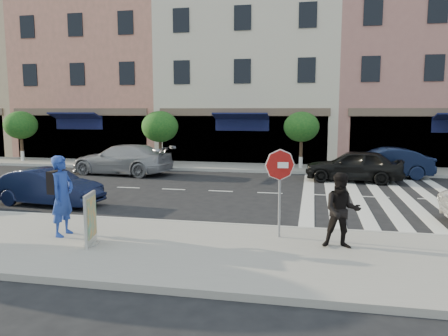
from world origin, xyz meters
TOP-DOWN VIEW (x-y plane):
  - ground at (0.00, 0.00)m, footprint 120.00×120.00m
  - sidewalk_near at (0.00, -3.75)m, footprint 60.00×4.50m
  - sidewalk_far at (0.00, 11.00)m, footprint 60.00×3.00m
  - building_west_mid at (-11.00, 17.00)m, footprint 10.00×9.00m
  - building_centre at (-0.50, 17.00)m, footprint 11.00×9.00m
  - building_east_mid at (11.50, 17.00)m, footprint 13.00×9.00m
  - street_tree_wa at (-14.00, 10.80)m, footprint 2.00×2.00m
  - street_tree_wb at (-5.00, 10.80)m, footprint 2.10×2.10m
  - street_tree_c at (3.00, 10.80)m, footprint 1.90×1.90m
  - stop_sign at (2.86, -2.51)m, footprint 0.77×0.12m
  - photographer at (-2.45, -3.40)m, footprint 0.53×0.76m
  - walker at (4.30, -3.07)m, footprint 0.88×0.70m
  - poster_board at (-1.39, -3.99)m, footprint 0.34×0.79m
  - car_near_mid at (-5.33, 0.30)m, footprint 3.94×1.73m
  - car_far_left at (-5.92, 7.60)m, footprint 5.48×2.76m
  - car_far_mid at (5.49, 7.60)m, footprint 4.48×2.11m
  - car_far_right at (7.02, 9.06)m, footprint 4.55×1.94m

SIDE VIEW (x-z plane):
  - ground at x=0.00m, z-range 0.00..0.00m
  - sidewalk_near at x=0.00m, z-range 0.00..0.15m
  - sidewalk_far at x=0.00m, z-range 0.00..0.15m
  - car_near_mid at x=-5.33m, z-range 0.00..1.26m
  - car_far_right at x=7.02m, z-range 0.00..1.46m
  - car_far_mid at x=5.49m, z-range 0.00..1.48m
  - poster_board at x=-1.39m, z-range 0.13..1.36m
  - car_far_left at x=-5.92m, z-range 0.00..1.53m
  - walker at x=4.30m, z-range 0.15..1.88m
  - photographer at x=-2.45m, z-range 0.15..2.16m
  - stop_sign at x=2.86m, z-range 0.67..2.86m
  - street_tree_wb at x=-5.00m, z-range 0.78..3.84m
  - street_tree_wa at x=-14.00m, z-range 0.81..3.86m
  - street_tree_c at x=3.00m, z-range 0.84..3.87m
  - building_centre at x=-0.50m, z-range 0.00..11.00m
  - building_east_mid at x=11.50m, z-range 0.00..13.00m
  - building_west_mid at x=-11.00m, z-range 0.00..14.00m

